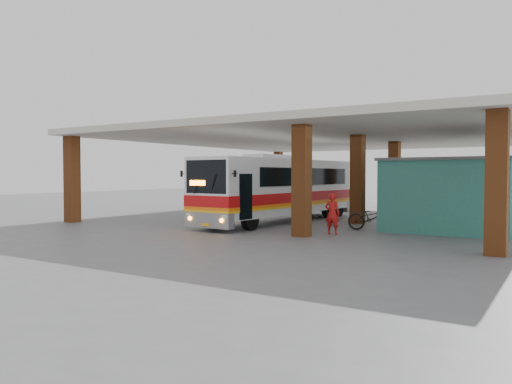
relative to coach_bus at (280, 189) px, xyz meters
The scene contains 8 objects.
ground 2.49m from the coach_bus, 68.59° to the right, with size 90.00×90.00×0.00m, color #515154.
brick_columns 3.93m from the coach_bus, 57.49° to the left, with size 20.10×21.60×4.35m.
canopy_roof 5.68m from the coach_bus, 76.29° to the left, with size 21.00×23.00×0.30m, color beige.
shop_building 8.48m from the coach_bus, 15.68° to the left, with size 5.20×8.20×3.11m.
coach_bus is the anchor object (origin of this frame).
motorcycle 5.64m from the coach_bus, 13.88° to the right, with size 0.76×2.19×1.15m, color black.
pedestrian 5.62m from the coach_bus, 37.74° to the right, with size 0.61×0.40×1.67m, color red.
red_chair 7.31m from the coach_bus, 40.54° to the left, with size 0.56×0.56×0.82m.
Camera 1 is at (11.87, -20.33, 2.43)m, focal length 35.00 mm.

